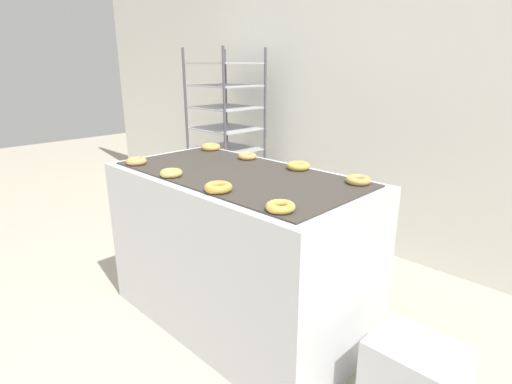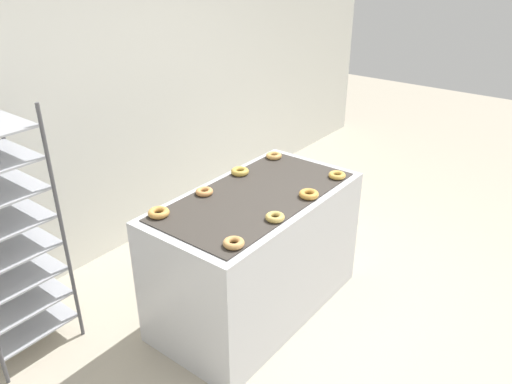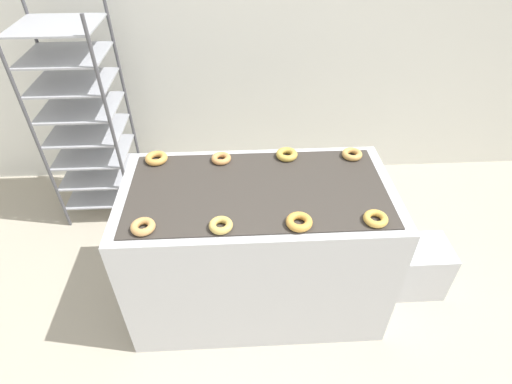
% 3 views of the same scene
% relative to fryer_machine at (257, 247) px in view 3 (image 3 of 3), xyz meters
% --- Properties ---
extents(wall_back, '(8.00, 0.05, 2.80)m').
position_rel_fryer_machine_xyz_m(wall_back, '(-0.00, 1.48, 0.94)').
color(wall_back, silver).
rests_on(wall_back, ground_plane).
extents(fryer_machine, '(1.51, 0.79, 0.92)m').
position_rel_fryer_machine_xyz_m(fryer_machine, '(0.00, 0.00, 0.00)').
color(fryer_machine, silver).
rests_on(fryer_machine, ground_plane).
extents(baking_rack_cart, '(0.56, 0.51, 1.63)m').
position_rel_fryer_machine_xyz_m(baking_rack_cart, '(-1.23, 1.01, 0.37)').
color(baking_rack_cart, '#4C4C51').
rests_on(baking_rack_cart, ground_plane).
extents(glaze_bin, '(0.38, 0.29, 0.38)m').
position_rel_fryer_machine_xyz_m(glaze_bin, '(1.07, 0.02, -0.27)').
color(glaze_bin, silver).
rests_on(glaze_bin, ground_plane).
extents(donut_near_left, '(0.12, 0.12, 0.04)m').
position_rel_fryer_machine_xyz_m(donut_near_left, '(-0.57, -0.28, 0.48)').
color(donut_near_left, tan).
rests_on(donut_near_left, fryer_machine).
extents(donut_near_midleft, '(0.12, 0.12, 0.04)m').
position_rel_fryer_machine_xyz_m(donut_near_midleft, '(-0.19, -0.29, 0.48)').
color(donut_near_midleft, tan).
rests_on(donut_near_midleft, fryer_machine).
extents(donut_near_midright, '(0.13, 0.13, 0.04)m').
position_rel_fryer_machine_xyz_m(donut_near_midright, '(0.19, -0.29, 0.48)').
color(donut_near_midright, gold).
rests_on(donut_near_midright, fryer_machine).
extents(donut_near_right, '(0.12, 0.12, 0.03)m').
position_rel_fryer_machine_xyz_m(donut_near_right, '(0.56, -0.29, 0.48)').
color(donut_near_right, gold).
rests_on(donut_near_right, fryer_machine).
extents(donut_far_left, '(0.13, 0.13, 0.04)m').
position_rel_fryer_machine_xyz_m(donut_far_left, '(-0.58, 0.30, 0.48)').
color(donut_far_left, gold).
rests_on(donut_far_left, fryer_machine).
extents(donut_far_midleft, '(0.12, 0.12, 0.03)m').
position_rel_fryer_machine_xyz_m(donut_far_midleft, '(-0.20, 0.28, 0.48)').
color(donut_far_midleft, tan).
rests_on(donut_far_midleft, fryer_machine).
extents(donut_far_midright, '(0.13, 0.13, 0.04)m').
position_rel_fryer_machine_xyz_m(donut_far_midright, '(0.19, 0.30, 0.48)').
color(donut_far_midright, gold).
rests_on(donut_far_midright, fryer_machine).
extents(donut_far_right, '(0.12, 0.12, 0.04)m').
position_rel_fryer_machine_xyz_m(donut_far_right, '(0.58, 0.28, 0.48)').
color(donut_far_right, tan).
rests_on(donut_far_right, fryer_machine).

